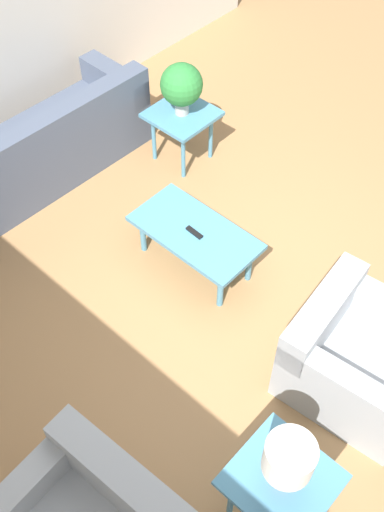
% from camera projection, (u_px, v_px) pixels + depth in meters
% --- Properties ---
extents(ground_plane, '(14.00, 14.00, 0.00)m').
position_uv_depth(ground_plane, '(238.00, 293.00, 4.92)').
color(ground_plane, '#A87A4C').
extents(sofa, '(0.85, 2.21, 0.82)m').
position_uv_depth(sofa, '(41.00, 150.00, 5.59)').
color(sofa, '#4C566B').
rests_on(sofa, ground_plane).
extents(armchair, '(0.99, 0.97, 0.75)m').
position_uv_depth(armchair, '(355.00, 358.00, 4.19)').
color(armchair, '#A8ADB2').
rests_on(armchair, ground_plane).
extents(coffee_table, '(1.06, 0.55, 0.41)m').
position_uv_depth(coffee_table, '(195.00, 235.00, 4.84)').
color(coffee_table, teal).
rests_on(coffee_table, ground_plane).
extents(side_table_plant, '(0.58, 0.58, 0.54)m').
position_uv_depth(side_table_plant, '(182.00, 119.00, 5.64)').
color(side_table_plant, teal).
rests_on(side_table_plant, ground_plane).
extents(side_table_lamp, '(0.58, 0.58, 0.54)m').
position_uv_depth(side_table_lamp, '(281.00, 483.00, 3.47)').
color(side_table_lamp, teal).
rests_on(side_table_lamp, ground_plane).
extents(potted_plant, '(0.39, 0.39, 0.50)m').
position_uv_depth(potted_plant, '(182.00, 85.00, 5.35)').
color(potted_plant, '#B2ADA3').
rests_on(potted_plant, side_table_plant).
extents(table_lamp, '(0.28, 0.28, 0.43)m').
position_uv_depth(table_lamp, '(289.00, 460.00, 3.19)').
color(table_lamp, red).
rests_on(table_lamp, side_table_lamp).
extents(remote_control, '(0.16, 0.05, 0.02)m').
position_uv_depth(remote_control, '(194.00, 232.00, 4.78)').
color(remote_control, black).
rests_on(remote_control, coffee_table).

